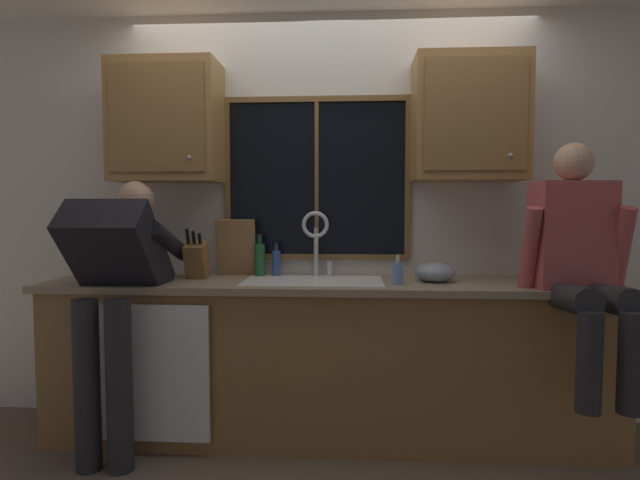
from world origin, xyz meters
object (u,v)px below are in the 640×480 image
(person_standing, at_px, (116,283))
(mixing_bowl, at_px, (435,272))
(person_sitting_on_counter, at_px, (580,255))
(bottle_green_glass, at_px, (276,262))
(knife_block, at_px, (197,260))
(soap_dispenser, at_px, (398,273))
(bottle_tall_clear, at_px, (260,259))
(cutting_board, at_px, (236,248))

(person_standing, bearing_deg, mixing_bowl, 10.04)
(person_sitting_on_counter, height_order, bottle_green_glass, person_sitting_on_counter)
(knife_block, xyz_separation_m, soap_dispenser, (1.18, -0.16, -0.05))
(person_standing, xyz_separation_m, person_sitting_on_counter, (2.41, 0.02, 0.16))
(person_standing, height_order, bottle_tall_clear, person_standing)
(soap_dispenser, bearing_deg, knife_block, 172.31)
(person_sitting_on_counter, distance_m, knife_block, 2.11)
(cutting_board, xyz_separation_m, soap_dispenser, (0.98, -0.32, -0.11))
(person_sitting_on_counter, xyz_separation_m, knife_block, (-2.08, 0.33, -0.08))
(knife_block, xyz_separation_m, bottle_green_glass, (0.46, 0.15, -0.02))
(cutting_board, bearing_deg, person_standing, -137.13)
(person_sitting_on_counter, relative_size, mixing_bowl, 5.45)
(person_sitting_on_counter, distance_m, mixing_bowl, 0.75)
(person_standing, relative_size, mixing_bowl, 6.49)
(knife_block, relative_size, soap_dispenser, 1.95)
(mixing_bowl, height_order, soap_dispenser, soap_dispenser)
(person_standing, bearing_deg, person_sitting_on_counter, 0.36)
(knife_block, distance_m, mixing_bowl, 1.40)
(knife_block, distance_m, bottle_green_glass, 0.48)
(cutting_board, distance_m, mixing_bowl, 1.22)
(soap_dispenser, bearing_deg, bottle_green_glass, 156.71)
(cutting_board, bearing_deg, soap_dispenser, -17.94)
(mixing_bowl, bearing_deg, person_standing, -169.96)
(knife_block, xyz_separation_m, mixing_bowl, (1.40, -0.03, -0.06))
(person_standing, height_order, bottle_green_glass, person_standing)
(person_standing, relative_size, person_sitting_on_counter, 1.19)
(bottle_green_glass, relative_size, bottle_tall_clear, 0.80)
(mixing_bowl, distance_m, bottle_tall_clear, 1.06)
(person_sitting_on_counter, xyz_separation_m, soap_dispenser, (-0.90, 0.17, -0.12))
(bottle_green_glass, bearing_deg, person_standing, -148.05)
(bottle_green_glass, bearing_deg, cutting_board, 178.79)
(cutting_board, bearing_deg, bottle_tall_clear, -10.07)
(soap_dispenser, relative_size, bottle_tall_clear, 0.64)
(cutting_board, height_order, bottle_green_glass, cutting_board)
(person_standing, relative_size, bottle_tall_clear, 5.77)
(bottle_tall_clear, bearing_deg, person_sitting_on_counter, -14.83)
(mixing_bowl, bearing_deg, knife_block, 178.58)
(cutting_board, xyz_separation_m, bottle_green_glass, (0.25, -0.01, -0.09))
(knife_block, height_order, soap_dispenser, knife_block)
(mixing_bowl, bearing_deg, soap_dispenser, -150.84)
(knife_block, height_order, cutting_board, cutting_board)
(mixing_bowl, distance_m, bottle_green_glass, 0.96)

